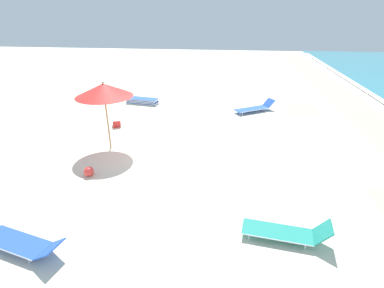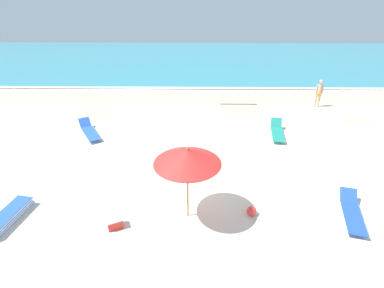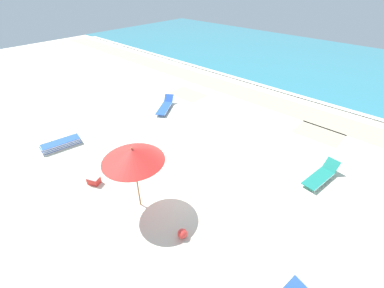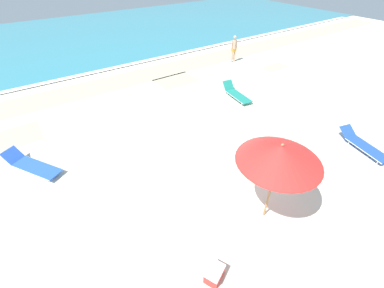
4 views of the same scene
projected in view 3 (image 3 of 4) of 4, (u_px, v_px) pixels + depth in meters
The scene contains 8 objects.
ground_plane at pixel (187, 177), 11.24m from camera, with size 60.00×60.00×0.16m.
ocean_water at pixel (342, 66), 23.66m from camera, with size 60.00×18.81×0.07m.
beach_umbrella at pixel (133, 155), 8.51m from camera, with size 2.14×2.14×2.69m.
lounger_stack at pixel (61, 144), 12.93m from camera, with size 0.93×1.98×0.32m.
sun_lounger_under_umbrella at pixel (165, 106), 16.40m from camera, with size 1.71×2.26×0.57m.
sun_lounger_near_water_left at pixel (321, 175), 10.91m from camera, with size 0.88×2.11×0.61m.
beach_ball at pixel (182, 234), 8.57m from camera, with size 0.34×0.34×0.34m.
cooler_box at pixel (94, 180), 10.72m from camera, with size 0.60×0.53×0.37m.
Camera 3 is at (5.89, -6.04, 7.49)m, focal length 24.00 mm.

